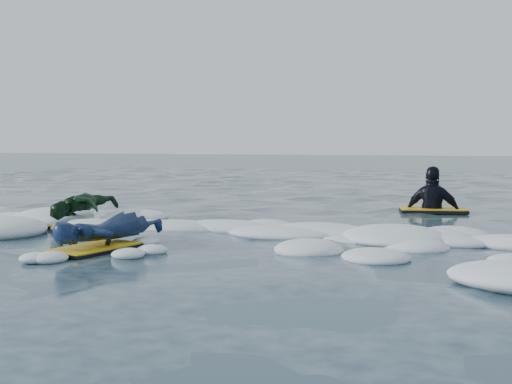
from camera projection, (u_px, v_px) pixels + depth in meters
ground at (137, 248)px, 7.16m from camera, size 120.00×120.00×0.00m
foam_band at (181, 236)px, 8.12m from camera, size 12.00×3.10×0.30m
prone_woman_unit at (107, 232)px, 7.02m from camera, size 0.75×1.54×0.38m
prone_child_unit at (84, 209)px, 9.10m from camera, size 0.64×1.22×0.46m
waiting_rider_unit at (433, 214)px, 10.78m from camera, size 1.20×0.84×1.64m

